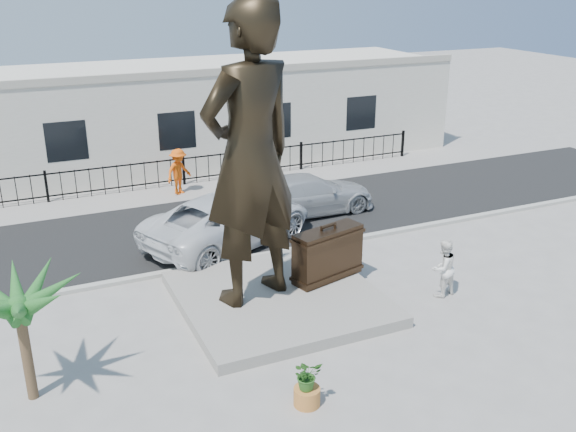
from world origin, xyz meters
name	(u,v)px	position (x,y,z in m)	size (l,w,h in m)	color
ground	(320,325)	(0.00, 0.00, 0.00)	(100.00, 100.00, 0.00)	#9E9991
street	(220,222)	(0.00, 8.00, 0.01)	(40.00, 7.00, 0.01)	black
curb	(256,257)	(0.00, 4.50, 0.06)	(40.00, 0.25, 0.12)	#A5A399
far_sidewalk	(190,190)	(0.00, 12.00, 0.01)	(40.00, 2.50, 0.02)	#9E9991
plinth	(279,298)	(-0.50, 1.50, 0.15)	(5.20, 5.20, 0.30)	gray
fence	(184,171)	(0.00, 12.80, 0.60)	(22.00, 0.10, 1.20)	black
building	(158,115)	(0.00, 17.00, 2.20)	(28.00, 7.00, 4.40)	silver
statue	(250,156)	(-1.18, 1.69, 4.18)	(2.83, 1.86, 7.76)	black
suitcase	(328,254)	(1.14, 1.81, 1.04)	(2.11, 0.67, 1.49)	#2F2014
tourist	(443,268)	(3.83, 0.08, 0.83)	(0.81, 0.63, 1.67)	white
car_white	(229,219)	(-0.35, 6.02, 0.85)	(2.80, 6.07, 1.69)	silver
car_silver	(309,194)	(3.32, 7.52, 0.75)	(2.06, 5.07, 1.47)	#A9ACAE
worker	(179,172)	(-0.50, 11.67, 0.96)	(1.21, 0.70, 1.87)	#FF5B0D
palm_tree	(34,397)	(-6.92, -0.18, 0.00)	(1.80, 1.80, 3.20)	#215B21
planter	(307,396)	(-1.72, -2.78, 0.20)	(0.56, 0.56, 0.40)	#BE7432
shrub	(307,375)	(-1.72, -2.78, 0.73)	(0.59, 0.51, 0.66)	#295A1D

